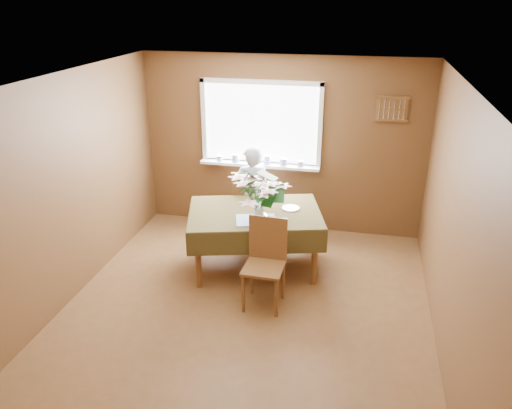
% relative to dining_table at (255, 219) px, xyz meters
% --- Properties ---
extents(floor, '(4.50, 4.50, 0.00)m').
position_rel_dining_table_xyz_m(floor, '(0.10, -0.95, -0.69)').
color(floor, brown).
rests_on(floor, ground).
extents(ceiling, '(4.50, 4.50, 0.00)m').
position_rel_dining_table_xyz_m(ceiling, '(0.10, -0.95, 1.81)').
color(ceiling, white).
rests_on(ceiling, wall_back).
extents(wall_back, '(4.00, 0.00, 4.00)m').
position_rel_dining_table_xyz_m(wall_back, '(0.10, 1.30, 0.56)').
color(wall_back, brown).
rests_on(wall_back, floor).
extents(wall_front, '(4.00, 0.00, 4.00)m').
position_rel_dining_table_xyz_m(wall_front, '(0.10, -3.20, 0.56)').
color(wall_front, brown).
rests_on(wall_front, floor).
extents(wall_left, '(0.00, 4.50, 4.50)m').
position_rel_dining_table_xyz_m(wall_left, '(-1.90, -0.95, 0.56)').
color(wall_left, brown).
rests_on(wall_left, floor).
extents(wall_right, '(0.00, 4.50, 4.50)m').
position_rel_dining_table_xyz_m(wall_right, '(2.10, -0.95, 0.56)').
color(wall_right, brown).
rests_on(wall_right, floor).
extents(window_assembly, '(1.72, 0.20, 1.22)m').
position_rel_dining_table_xyz_m(window_assembly, '(-0.20, 1.25, 0.66)').
color(window_assembly, white).
rests_on(window_assembly, wall_back).
extents(spoon_rack, '(0.44, 0.05, 0.33)m').
position_rel_dining_table_xyz_m(spoon_rack, '(1.55, 1.27, 1.16)').
color(spoon_rack, brown).
rests_on(spoon_rack, wall_back).
extents(dining_table, '(1.84, 1.49, 0.79)m').
position_rel_dining_table_xyz_m(dining_table, '(0.00, 0.00, 0.00)').
color(dining_table, brown).
rests_on(dining_table, floor).
extents(chair_far, '(0.54, 0.54, 1.03)m').
position_rel_dining_table_xyz_m(chair_far, '(-0.27, 0.80, -0.13)').
color(chair_far, brown).
rests_on(chair_far, floor).
extents(chair_near, '(0.44, 0.44, 1.00)m').
position_rel_dining_table_xyz_m(chair_near, '(0.28, -0.71, -0.14)').
color(chair_near, brown).
rests_on(chair_near, floor).
extents(seated_woman, '(0.59, 0.48, 1.39)m').
position_rel_dining_table_xyz_m(seated_woman, '(-0.20, 0.71, 0.01)').
color(seated_woman, white).
rests_on(seated_woman, floor).
extents(flower_bouquet, '(0.60, 0.60, 0.51)m').
position_rel_dining_table_xyz_m(flower_bouquet, '(0.09, -0.21, 0.43)').
color(flower_bouquet, white).
rests_on(flower_bouquet, dining_table).
extents(side_plate, '(0.27, 0.27, 0.01)m').
position_rel_dining_table_xyz_m(side_plate, '(0.42, 0.18, 0.10)').
color(side_plate, white).
rests_on(side_plate, dining_table).
extents(table_knife, '(0.11, 0.18, 0.00)m').
position_rel_dining_table_xyz_m(table_knife, '(0.17, -0.13, 0.10)').
color(table_knife, silver).
rests_on(table_knife, dining_table).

